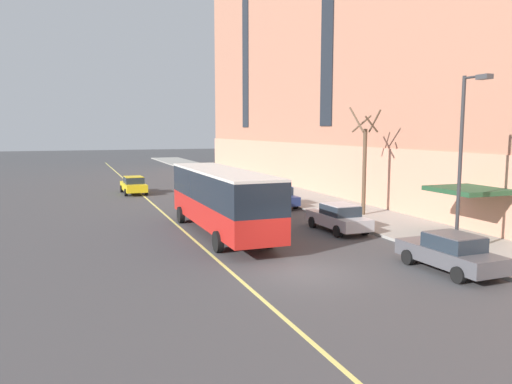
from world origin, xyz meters
The scene contains 11 objects.
ground_plane centered at (0.00, 0.00, 0.00)m, with size 260.00×260.00×0.00m, color #424244.
sidewalk centered at (9.49, 3.00, 0.07)m, with size 5.38×160.00×0.15m, color #9E9B93.
city_bus centered at (-0.93, 8.08, 2.06)m, with size 2.96×12.27×3.53m.
parked_car_navy_0 centered at (5.74, 16.12, 0.78)m, with size 2.02×4.64×1.56m.
parked_car_silver_1 centered at (5.47, 6.68, 0.78)m, with size 1.96×4.58×1.56m.
parked_car_navy_3 centered at (5.47, 28.28, 0.78)m, with size 2.02×4.37×1.56m.
parked_car_darkgray_4 centered at (5.61, -1.92, 0.78)m, with size 2.06×4.60×1.56m.
taxi_cab centered at (-3.23, 27.64, 0.78)m, with size 2.05×4.68×1.56m.
street_tree_far_uptown centered at (9.39, 10.27, 3.60)m, with size 1.62×1.62×6.96m.
street_lamp centered at (7.41, -0.51, 4.84)m, with size 0.36×1.48×7.78m.
lane_centerline centered at (-2.63, 3.00, 0.00)m, with size 0.16×140.00×0.01m, color #E0D66B.
Camera 1 is at (-8.50, -17.43, 5.64)m, focal length 35.00 mm.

